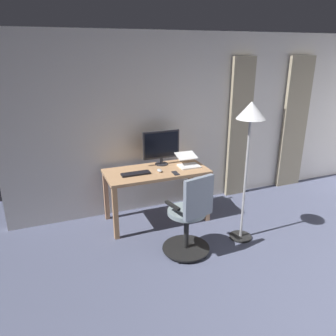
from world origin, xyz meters
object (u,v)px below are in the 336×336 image
at_px(computer_monitor, 161,146).
at_px(computer_keyboard, 136,174).
at_px(laptop, 188,162).
at_px(desk, 157,177).
at_px(floor_lamp, 250,125).
at_px(computer_mouse, 159,170).
at_px(office_chair, 190,218).
at_px(cell_phone_by_monitor, 175,173).

relative_size(computer_monitor, computer_keyboard, 1.40).
bearing_deg(laptop, computer_keyboard, 6.03).
relative_size(desk, floor_lamp, 0.79).
bearing_deg(desk, floor_lamp, 134.32).
distance_m(laptop, computer_mouse, 0.46).
relative_size(laptop, floor_lamp, 0.20).
height_order(computer_monitor, computer_mouse, computer_monitor).
height_order(office_chair, floor_lamp, floor_lamp).
bearing_deg(computer_mouse, cell_phone_by_monitor, 140.43).
bearing_deg(floor_lamp, laptop, -67.07).
height_order(desk, office_chair, office_chair).
distance_m(desk, floor_lamp, 1.44).
xyz_separation_m(computer_monitor, cell_phone_by_monitor, (-0.04, 0.41, -0.26)).
height_order(desk, computer_mouse, computer_mouse).
xyz_separation_m(laptop, computer_mouse, (0.45, 0.08, -0.04)).
xyz_separation_m(computer_mouse, floor_lamp, (-0.81, 0.77, 0.70)).
relative_size(office_chair, cell_phone_by_monitor, 6.96).
height_order(cell_phone_by_monitor, floor_lamp, floor_lamp).
bearing_deg(office_chair, desk, 81.54).
bearing_deg(office_chair, computer_monitor, 73.25).
height_order(laptop, cell_phone_by_monitor, laptop).
distance_m(desk, cell_phone_by_monitor, 0.30).
bearing_deg(computer_monitor, office_chair, 86.02).
xyz_separation_m(laptop, floor_lamp, (-0.36, 0.85, 0.66)).
bearing_deg(computer_keyboard, office_chair, 113.42).
distance_m(desk, office_chair, 0.94).
bearing_deg(desk, cell_phone_by_monitor, 131.50).
relative_size(laptop, computer_mouse, 3.37).
relative_size(desk, computer_mouse, 13.67).
distance_m(computer_monitor, computer_mouse, 0.39).
bearing_deg(cell_phone_by_monitor, office_chair, 83.37).
bearing_deg(cell_phone_by_monitor, computer_keyboard, -14.73).
relative_size(computer_monitor, computer_mouse, 5.25).
xyz_separation_m(desk, cell_phone_by_monitor, (-0.19, 0.21, 0.11)).
relative_size(desk, laptop, 4.05).
height_order(desk, computer_monitor, computer_monitor).
bearing_deg(laptop, cell_phone_by_monitor, 39.39).
bearing_deg(computer_mouse, laptop, -170.35).
bearing_deg(cell_phone_by_monitor, computer_monitor, -81.60).
bearing_deg(cell_phone_by_monitor, floor_lamp, 138.07).
height_order(computer_mouse, cell_phone_by_monitor, computer_mouse).
height_order(computer_monitor, cell_phone_by_monitor, computer_monitor).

